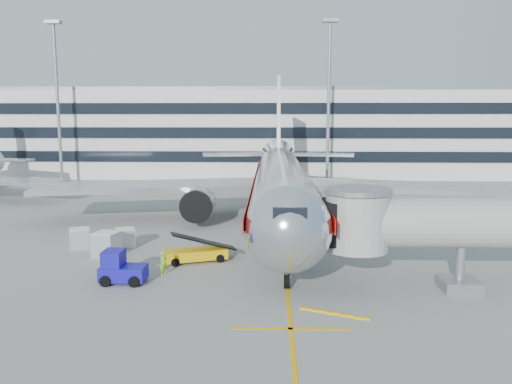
{
  "coord_description": "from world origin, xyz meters",
  "views": [
    {
      "loc": [
        -1.01,
        -37.58,
        10.39
      ],
      "look_at": [
        -2.3,
        5.49,
        4.0
      ],
      "focal_mm": 35.0,
      "sensor_mm": 36.0,
      "label": 1
    }
  ],
  "objects_px": {
    "belt_loader": "(196,253)",
    "cargo_container_front": "(107,244)",
    "ramp_worker": "(163,263)",
    "cargo_container_left": "(125,238)",
    "main_jet": "(281,181)",
    "baggage_tug": "(120,269)",
    "cargo_container_right": "(80,238)"
  },
  "relations": [
    {
      "from": "baggage_tug",
      "to": "cargo_container_right",
      "type": "relative_size",
      "value": 1.47
    },
    {
      "from": "main_jet",
      "to": "baggage_tug",
      "type": "relative_size",
      "value": 17.81
    },
    {
      "from": "main_jet",
      "to": "belt_loader",
      "type": "bearing_deg",
      "value": -114.58
    },
    {
      "from": "baggage_tug",
      "to": "cargo_container_front",
      "type": "relative_size",
      "value": 1.36
    },
    {
      "from": "belt_loader",
      "to": "ramp_worker",
      "type": "xyz_separation_m",
      "value": [
        -1.68,
        -3.22,
        0.16
      ]
    },
    {
      "from": "cargo_container_front",
      "to": "ramp_worker",
      "type": "xyz_separation_m",
      "value": [
        5.29,
        -4.52,
        -0.12
      ]
    },
    {
      "from": "main_jet",
      "to": "baggage_tug",
      "type": "bearing_deg",
      "value": -119.03
    },
    {
      "from": "cargo_container_left",
      "to": "cargo_container_front",
      "type": "height_order",
      "value": "cargo_container_front"
    },
    {
      "from": "belt_loader",
      "to": "cargo_container_front",
      "type": "distance_m",
      "value": 7.1
    },
    {
      "from": "baggage_tug",
      "to": "cargo_container_front",
      "type": "height_order",
      "value": "baggage_tug"
    },
    {
      "from": "belt_loader",
      "to": "ramp_worker",
      "type": "height_order",
      "value": "belt_loader"
    },
    {
      "from": "baggage_tug",
      "to": "main_jet",
      "type": "bearing_deg",
      "value": 60.97
    },
    {
      "from": "baggage_tug",
      "to": "cargo_container_right",
      "type": "distance_m",
      "value": 10.2
    },
    {
      "from": "cargo_container_front",
      "to": "ramp_worker",
      "type": "height_order",
      "value": "cargo_container_front"
    },
    {
      "from": "cargo_container_left",
      "to": "belt_loader",
      "type": "bearing_deg",
      "value": -32.02
    },
    {
      "from": "ramp_worker",
      "to": "cargo_container_front",
      "type": "bearing_deg",
      "value": 83.32
    },
    {
      "from": "main_jet",
      "to": "belt_loader",
      "type": "relative_size",
      "value": 10.61
    },
    {
      "from": "cargo_container_right",
      "to": "ramp_worker",
      "type": "height_order",
      "value": "cargo_container_right"
    },
    {
      "from": "baggage_tug",
      "to": "ramp_worker",
      "type": "xyz_separation_m",
      "value": [
        2.4,
        1.65,
        -0.12
      ]
    },
    {
      "from": "baggage_tug",
      "to": "cargo_container_left",
      "type": "xyz_separation_m",
      "value": [
        -2.26,
        8.84,
        -0.15
      ]
    },
    {
      "from": "belt_loader",
      "to": "cargo_container_right",
      "type": "relative_size",
      "value": 2.47
    },
    {
      "from": "cargo_container_right",
      "to": "ramp_worker",
      "type": "relative_size",
      "value": 1.21
    },
    {
      "from": "main_jet",
      "to": "belt_loader",
      "type": "xyz_separation_m",
      "value": [
        -6.46,
        -14.12,
        -3.6
      ]
    },
    {
      "from": "main_jet",
      "to": "cargo_container_left",
      "type": "distance_m",
      "value": 16.7
    },
    {
      "from": "belt_loader",
      "to": "cargo_container_left",
      "type": "distance_m",
      "value": 7.48
    },
    {
      "from": "baggage_tug",
      "to": "cargo_container_left",
      "type": "height_order",
      "value": "baggage_tug"
    },
    {
      "from": "cargo_container_front",
      "to": "cargo_container_left",
      "type": "bearing_deg",
      "value": 76.72
    },
    {
      "from": "belt_loader",
      "to": "cargo_container_left",
      "type": "height_order",
      "value": "belt_loader"
    },
    {
      "from": "cargo_container_left",
      "to": "ramp_worker",
      "type": "height_order",
      "value": "ramp_worker"
    },
    {
      "from": "cargo_container_left",
      "to": "cargo_container_right",
      "type": "distance_m",
      "value": 3.59
    },
    {
      "from": "main_jet",
      "to": "cargo_container_front",
      "type": "height_order",
      "value": "main_jet"
    },
    {
      "from": "belt_loader",
      "to": "cargo_container_left",
      "type": "xyz_separation_m",
      "value": [
        -6.34,
        3.97,
        0.13
      ]
    }
  ]
}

